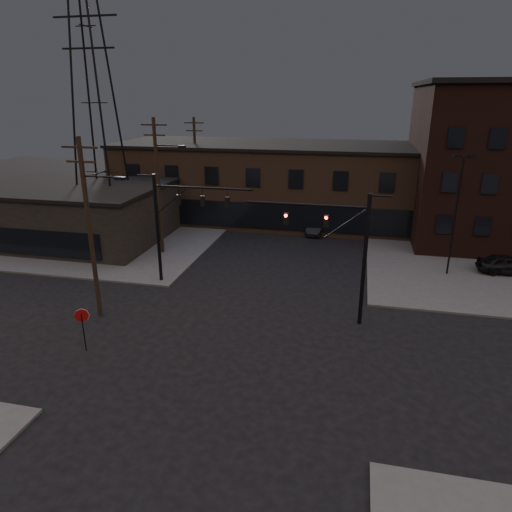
{
  "coord_description": "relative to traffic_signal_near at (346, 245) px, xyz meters",
  "views": [
    {
      "loc": [
        5.8,
        -21.15,
        13.12
      ],
      "look_at": [
        -0.18,
        5.45,
        3.5
      ],
      "focal_mm": 32.0,
      "sensor_mm": 36.0,
      "label": 1
    }
  ],
  "objects": [
    {
      "name": "building_row",
      "position": [
        -5.36,
        23.5,
        -0.93
      ],
      "size": [
        40.0,
        12.0,
        8.0
      ],
      "primitive_type": "cube",
      "color": "#503A2A",
      "rests_on": "ground"
    },
    {
      "name": "ground",
      "position": [
        -5.36,
        -4.5,
        -4.93
      ],
      "size": [
        140.0,
        140.0,
        0.0
      ],
      "primitive_type": "plane",
      "color": "black",
      "rests_on": "ground"
    },
    {
      "name": "building_left",
      "position": [
        -25.36,
        11.5,
        -2.43
      ],
      "size": [
        16.0,
        12.0,
        5.0
      ],
      "primitive_type": "cube",
      "color": "black",
      "rests_on": "ground"
    },
    {
      "name": "sidewalk_nw",
      "position": [
        -27.36,
        17.5,
        -4.86
      ],
      "size": [
        30.0,
        30.0,
        0.15
      ],
      "primitive_type": "cube",
      "color": "#474744",
      "rests_on": "ground"
    },
    {
      "name": "traffic_signal_near",
      "position": [
        0.0,
        0.0,
        0.0
      ],
      "size": [
        7.12,
        0.24,
        8.0
      ],
      "color": "black",
      "rests_on": "ground"
    },
    {
      "name": "lot_light_a",
      "position": [
        7.64,
        9.5,
        0.58
      ],
      "size": [
        1.5,
        0.28,
        9.14
      ],
      "color": "black",
      "rests_on": "ground"
    },
    {
      "name": "parked_car_lot_a",
      "position": [
        12.12,
        10.51,
        -4.04
      ],
      "size": [
        4.41,
        1.9,
        1.48
      ],
      "primitive_type": "imported",
      "rotation": [
        0.0,
        0.0,
        1.61
      ],
      "color": "black",
      "rests_on": "sidewalk_ne"
    },
    {
      "name": "car_crossing",
      "position": [
        -3.21,
        18.64,
        -4.25
      ],
      "size": [
        2.06,
        4.32,
        1.37
      ],
      "primitive_type": "imported",
      "rotation": [
        0.0,
        0.0,
        -0.15
      ],
      "color": "black",
      "rests_on": "ground"
    },
    {
      "name": "stop_sign",
      "position": [
        -13.36,
        -6.49,
        -3.09
      ],
      "size": [
        0.72,
        0.33,
        2.48
      ],
      "color": "black",
      "rests_on": "ground"
    },
    {
      "name": "utility_pole_far",
      "position": [
        -16.86,
        21.5,
        0.85
      ],
      "size": [
        2.2,
        0.28,
        11.0
      ],
      "color": "black",
      "rests_on": "ground"
    },
    {
      "name": "utility_pole_near",
      "position": [
        -14.79,
        -2.5,
        0.94
      ],
      "size": [
        3.7,
        0.28,
        11.0
      ],
      "color": "black",
      "rests_on": "ground"
    },
    {
      "name": "traffic_signal_far",
      "position": [
        -12.07,
        3.5,
        0.08
      ],
      "size": [
        7.12,
        0.24,
        8.0
      ],
      "color": "black",
      "rests_on": "ground"
    },
    {
      "name": "transmission_tower",
      "position": [
        -23.36,
        13.5,
        7.57
      ],
      "size": [
        7.0,
        7.0,
        25.0
      ],
      "primitive_type": null,
      "color": "black",
      "rests_on": "ground"
    },
    {
      "name": "utility_pole_mid",
      "position": [
        -15.79,
        9.5,
        1.19
      ],
      "size": [
        3.7,
        0.28,
        11.5
      ],
      "color": "black",
      "rests_on": "ground"
    }
  ]
}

